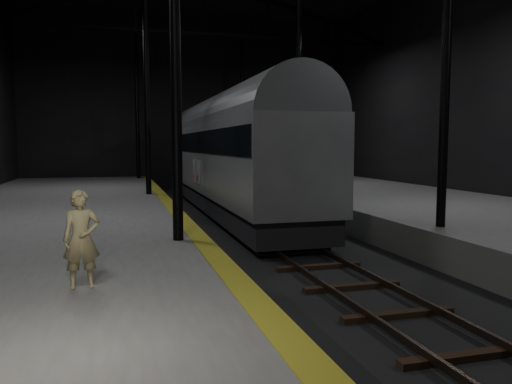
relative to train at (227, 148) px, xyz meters
name	(u,v)px	position (x,y,z in m)	size (l,w,h in m)	color
ground	(274,241)	(0.00, -7.82, -3.19)	(44.00, 44.00, 0.00)	black
platform_left	(43,238)	(-7.50, -7.82, -2.69)	(9.00, 43.80, 1.00)	#565653
platform_right	(458,219)	(7.50, -7.82, -2.69)	(9.00, 43.80, 1.00)	#565653
tactile_strip	(181,217)	(-3.25, -7.82, -2.19)	(0.50, 43.80, 0.01)	olive
track	(274,240)	(0.00, -7.82, -3.13)	(2.40, 43.00, 0.24)	#3F3328
train	(227,148)	(0.00, 0.00, 0.00)	(3.20, 21.42, 5.73)	#9FA2A7
woman	(82,239)	(-5.83, -15.59, -1.38)	(0.60, 0.39, 1.64)	#998D5D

